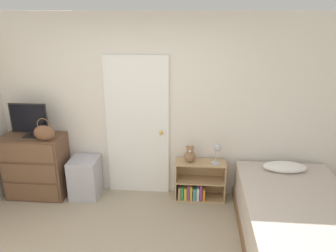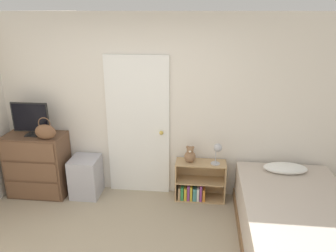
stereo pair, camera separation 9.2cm
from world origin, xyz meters
name	(u,v)px [view 1 (the left image)]	position (x,y,z in m)	size (l,w,h in m)	color
wall_back	(145,108)	(0.00, 1.95, 1.27)	(10.00, 0.06, 2.55)	silver
door_closed	(138,127)	(-0.10, 1.90, 1.01)	(0.88, 0.09, 2.01)	white
dresser	(37,166)	(-1.54, 1.67, 0.46)	(0.83, 0.47, 0.91)	brown
tv	(29,119)	(-1.55, 1.66, 1.16)	(0.52, 0.16, 0.47)	black
handbag	(44,133)	(-1.29, 1.54, 1.02)	(0.29, 0.12, 0.31)	brown
storage_bin	(85,178)	(-0.85, 1.69, 0.29)	(0.40, 0.42, 0.58)	#ADADB7
bookshelf	(197,184)	(0.75, 1.76, 0.22)	(0.70, 0.28, 0.57)	tan
teddy_bear	(190,155)	(0.65, 1.76, 0.67)	(0.16, 0.16, 0.24)	#8C6647
desk_lamp	(217,149)	(1.01, 1.72, 0.79)	(0.14, 0.14, 0.31)	#B2B2B7
bed	(296,219)	(1.90, 0.94, 0.28)	(1.25, 1.93, 0.67)	brown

